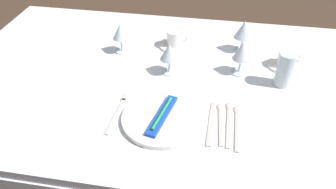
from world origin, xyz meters
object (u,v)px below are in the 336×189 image
wine_glass_far (169,53)px  coffee_cup_right (287,58)px  spoon_tea (237,122)px  coffee_cup_left (175,38)px  wine_glass_right (120,33)px  drink_tumbler (284,72)px  dinner_plate (162,119)px  fork_outer (118,111)px  wine_glass_left (242,52)px  toothbrush_package (162,115)px  spoon_dessert (229,118)px  wine_glass_centre (244,31)px  spoon_soup (221,118)px  dinner_knife (211,124)px

wine_glass_far → coffee_cup_right: bearing=14.8°
spoon_tea → wine_glass_far: bearing=137.7°
coffee_cup_left → wine_glass_right: 0.25m
coffee_cup_right → wine_glass_far: bearing=-165.2°
coffee_cup_left → coffee_cup_right: (0.49, -0.09, -0.00)m
wine_glass_right → drink_tumbler: bearing=-11.0°
dinner_plate → spoon_tea: (0.26, 0.03, -0.01)m
coffee_cup_left → wine_glass_right: bearing=-159.1°
fork_outer → wine_glass_left: size_ratio=1.58×
fork_outer → wine_glass_right: wine_glass_right is taller
wine_glass_right → drink_tumbler: (0.69, -0.13, -0.03)m
toothbrush_package → drink_tumbler: drink_tumbler is taller
spoon_dessert → wine_glass_centre: size_ratio=1.57×
spoon_tea → wine_glass_right: 0.65m
spoon_tea → wine_glass_centre: 0.49m
toothbrush_package → fork_outer: bearing=173.2°
coffee_cup_right → wine_glass_centre: size_ratio=0.65×
wine_glass_centre → wine_glass_left: (-0.01, -0.18, -0.00)m
fork_outer → spoon_tea: bearing=2.0°
drink_tumbler → wine_glass_right: bearing=169.0°
wine_glass_centre → wine_glass_left: bearing=-92.7°
spoon_tea → wine_glass_left: bearing=89.1°
coffee_cup_left → spoon_soup: bearing=-63.2°
wine_glass_left → wine_glass_far: 0.29m
dinner_plate → dinner_knife: dinner_plate is taller
fork_outer → spoon_tea: size_ratio=0.99×
dinner_knife → wine_glass_centre: 0.53m
drink_tumbler → wine_glass_centre: bearing=123.7°
toothbrush_package → coffee_cup_right: bearing=42.5°
fork_outer → dinner_knife: size_ratio=1.00×
toothbrush_package → dinner_knife: size_ratio=0.97×
fork_outer → wine_glass_far: bearing=62.7°
spoon_soup → coffee_cup_right: bearing=55.7°
dinner_knife → drink_tumbler: size_ratio=1.58×
fork_outer → coffee_cup_left: coffee_cup_left is taller
fork_outer → dinner_knife: bearing=-1.9°
drink_tumbler → spoon_tea: bearing=-124.3°
spoon_soup → coffee_cup_left: coffee_cup_left is taller
coffee_cup_right → wine_glass_left: 0.22m
spoon_dessert → wine_glass_left: 0.31m
dinner_plate → wine_glass_left: wine_glass_left is taller
toothbrush_package → fork_outer: (-0.16, 0.02, -0.02)m
spoon_soup → drink_tumbler: drink_tumbler is taller
coffee_cup_left → coffee_cup_right: coffee_cup_left is taller
coffee_cup_right → wine_glass_far: (-0.48, -0.13, 0.05)m
dinner_plate → spoon_tea: dinner_plate is taller
dinner_plate → spoon_tea: size_ratio=1.25×
dinner_knife → spoon_soup: 0.05m
toothbrush_package → wine_glass_left: bearing=52.4°
spoon_dessert → drink_tumbler: drink_tumbler is taller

